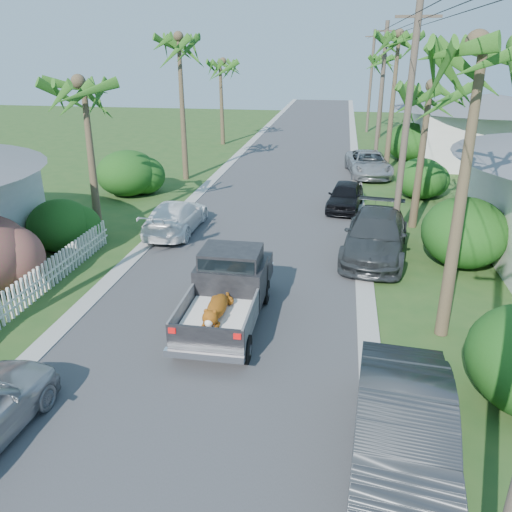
% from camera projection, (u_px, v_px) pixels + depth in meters
% --- Properties ---
extents(ground, '(120.00, 120.00, 0.00)m').
position_uv_depth(ground, '(151.00, 462.00, 9.59)').
color(ground, '#284D1D').
rests_on(ground, ground).
extents(road, '(8.00, 100.00, 0.02)m').
position_uv_depth(road, '(289.00, 171.00, 32.35)').
color(road, '#38383A').
rests_on(road, ground).
extents(curb_left, '(0.60, 100.00, 0.06)m').
position_uv_depth(curb_left, '(224.00, 169.00, 33.00)').
color(curb_left, '#A5A39E').
rests_on(curb_left, ground).
extents(curb_right, '(0.60, 100.00, 0.06)m').
position_uv_depth(curb_right, '(356.00, 174.00, 31.69)').
color(curb_right, '#A5A39E').
rests_on(curb_right, ground).
extents(pickup_truck, '(1.98, 5.12, 2.06)m').
position_uv_depth(pickup_truck, '(229.00, 286.00, 14.41)').
color(pickup_truck, black).
rests_on(pickup_truck, ground).
extents(parked_car_rn, '(2.11, 5.12, 1.65)m').
position_uv_depth(parked_car_rn, '(403.00, 434.00, 9.13)').
color(parked_car_rn, '#2C2F31').
rests_on(parked_car_rn, ground).
extents(parked_car_rm, '(2.95, 5.79, 1.61)m').
position_uv_depth(parked_car_rm, '(376.00, 236.00, 18.90)').
color(parked_car_rm, '#313436').
rests_on(parked_car_rm, ground).
extents(parked_car_rf, '(2.00, 4.03, 1.32)m').
position_uv_depth(parked_car_rf, '(345.00, 196.00, 24.52)').
color(parked_car_rf, black).
rests_on(parked_car_rf, ground).
extents(parked_car_rd, '(3.03, 5.51, 1.46)m').
position_uv_depth(parked_car_rd, '(368.00, 164.00, 31.12)').
color(parked_car_rd, '#9EA2A5').
rests_on(parked_car_rd, ground).
extents(parked_car_lf, '(1.90, 4.66, 1.35)m').
position_uv_depth(parked_car_lf, '(176.00, 217.00, 21.44)').
color(parked_car_lf, white).
rests_on(parked_car_lf, ground).
extents(palm_l_b, '(4.40, 4.40, 7.40)m').
position_uv_depth(palm_l_b, '(81.00, 83.00, 19.20)').
color(palm_l_b, brown).
rests_on(palm_l_b, ground).
extents(palm_l_c, '(4.40, 4.40, 9.20)m').
position_uv_depth(palm_l_c, '(178.00, 38.00, 27.51)').
color(palm_l_c, brown).
rests_on(palm_l_c, ground).
extents(palm_l_d, '(4.40, 4.40, 7.70)m').
position_uv_depth(palm_l_d, '(220.00, 62.00, 39.08)').
color(palm_l_d, brown).
rests_on(palm_l_d, ground).
extents(palm_r_a, '(4.40, 4.40, 8.70)m').
position_uv_depth(palm_r_a, '(486.00, 45.00, 11.24)').
color(palm_r_a, brown).
rests_on(palm_r_a, ground).
extents(palm_r_b, '(4.40, 4.40, 7.20)m').
position_uv_depth(palm_r_b, '(430.00, 87.00, 19.96)').
color(palm_r_b, brown).
rests_on(palm_r_b, ground).
extents(palm_r_c, '(4.40, 4.40, 9.40)m').
position_uv_depth(palm_r_c, '(399.00, 35.00, 29.21)').
color(palm_r_c, brown).
rests_on(palm_r_c, ground).
extents(palm_r_d, '(4.40, 4.40, 8.00)m').
position_uv_depth(palm_r_d, '(385.00, 57.00, 42.44)').
color(palm_r_d, brown).
rests_on(palm_r_d, ground).
extents(shrub_l_c, '(2.40, 2.64, 2.00)m').
position_uv_depth(shrub_l_c, '(60.00, 225.00, 19.44)').
color(shrub_l_c, '#1C4513').
rests_on(shrub_l_c, ground).
extents(shrub_l_d, '(3.20, 3.52, 2.40)m').
position_uv_depth(shrub_l_d, '(127.00, 173.00, 26.74)').
color(shrub_l_d, '#1C4513').
rests_on(shrub_l_d, ground).
extents(shrub_r_b, '(3.00, 3.30, 2.50)m').
position_uv_depth(shrub_r_b, '(464.00, 232.00, 17.93)').
color(shrub_r_b, '#1C4513').
rests_on(shrub_r_b, ground).
extents(shrub_r_c, '(2.60, 2.86, 2.10)m').
position_uv_depth(shrub_r_c, '(421.00, 178.00, 26.25)').
color(shrub_r_c, '#1C4513').
rests_on(shrub_r_c, ground).
extents(shrub_r_d, '(3.20, 3.52, 2.60)m').
position_uv_depth(shrub_r_d, '(409.00, 142.00, 35.19)').
color(shrub_r_d, '#1C4513').
rests_on(shrub_r_d, ground).
extents(picket_fence, '(0.10, 11.00, 1.00)m').
position_uv_depth(picket_fence, '(28.00, 290.00, 15.32)').
color(picket_fence, white).
rests_on(picket_fence, ground).
extents(house_right_far, '(9.00, 8.00, 4.60)m').
position_uv_depth(house_right_far, '(486.00, 132.00, 34.11)').
color(house_right_far, silver).
rests_on(house_right_far, ground).
extents(utility_pole_b, '(1.60, 0.26, 9.00)m').
position_uv_depth(utility_pole_b, '(406.00, 128.00, 18.80)').
color(utility_pole_b, brown).
rests_on(utility_pole_b, ground).
extents(utility_pole_c, '(1.60, 0.26, 9.00)m').
position_uv_depth(utility_pole_c, '(381.00, 95.00, 32.47)').
color(utility_pole_c, brown).
rests_on(utility_pole_c, ground).
extents(utility_pole_d, '(1.60, 0.26, 9.00)m').
position_uv_depth(utility_pole_d, '(371.00, 81.00, 46.13)').
color(utility_pole_d, brown).
rests_on(utility_pole_d, ground).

